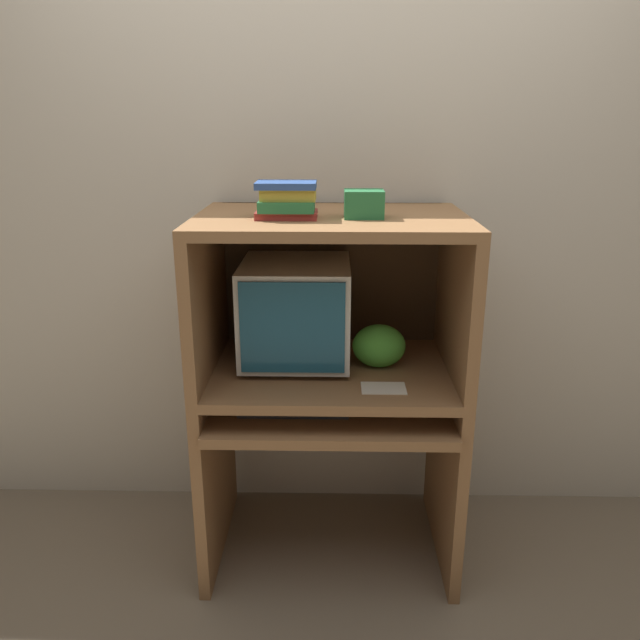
% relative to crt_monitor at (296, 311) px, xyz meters
% --- Properties ---
extents(ground_plane, '(12.00, 12.00, 0.00)m').
position_rel_crt_monitor_xyz_m(ground_plane, '(0.13, -0.39, -0.97)').
color(ground_plane, '#756651').
extents(wall_back, '(6.00, 0.06, 2.60)m').
position_rel_crt_monitor_xyz_m(wall_back, '(0.13, 0.31, 0.33)').
color(wall_back, beige).
rests_on(wall_back, ground_plane).
extents(desk_base, '(0.93, 0.67, 0.66)m').
position_rel_crt_monitor_xyz_m(desk_base, '(0.13, -0.10, -0.55)').
color(desk_base, brown).
rests_on(desk_base, ground_plane).
extents(desk_monitor_shelf, '(0.93, 0.65, 0.11)m').
position_rel_crt_monitor_xyz_m(desk_monitor_shelf, '(0.13, -0.07, -0.22)').
color(desk_monitor_shelf, brown).
rests_on(desk_monitor_shelf, desk_base).
extents(hutch_upper, '(0.93, 0.65, 0.56)m').
position_rel_crt_monitor_xyz_m(hutch_upper, '(0.13, -0.04, 0.18)').
color(hutch_upper, brown).
rests_on(hutch_upper, desk_monitor_shelf).
extents(crt_monitor, '(0.39, 0.42, 0.38)m').
position_rel_crt_monitor_xyz_m(crt_monitor, '(0.00, 0.00, 0.00)').
color(crt_monitor, beige).
rests_on(crt_monitor, desk_monitor_shelf).
extents(keyboard, '(0.39, 0.15, 0.03)m').
position_rel_crt_monitor_xyz_m(keyboard, '(0.00, -0.19, -0.30)').
color(keyboard, '#2D2D30').
rests_on(keyboard, desk_base).
extents(mouse, '(0.06, 0.04, 0.03)m').
position_rel_crt_monitor_xyz_m(mouse, '(0.27, -0.20, -0.30)').
color(mouse, black).
rests_on(mouse, desk_base).
extents(snack_bag, '(0.19, 0.15, 0.16)m').
position_rel_crt_monitor_xyz_m(snack_bag, '(0.31, -0.05, -0.12)').
color(snack_bag, green).
rests_on(snack_bag, desk_monitor_shelf).
extents(book_stack, '(0.20, 0.14, 0.12)m').
position_rel_crt_monitor_xyz_m(book_stack, '(-0.01, -0.15, 0.42)').
color(book_stack, maroon).
rests_on(book_stack, hutch_upper).
extents(paper_card, '(0.15, 0.10, 0.00)m').
position_rel_crt_monitor_xyz_m(paper_card, '(0.31, -0.25, -0.19)').
color(paper_card, beige).
rests_on(paper_card, desk_monitor_shelf).
extents(storage_box, '(0.13, 0.11, 0.09)m').
position_rel_crt_monitor_xyz_m(storage_box, '(0.24, -0.13, 0.41)').
color(storage_box, '#236638').
rests_on(storage_box, hutch_upper).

